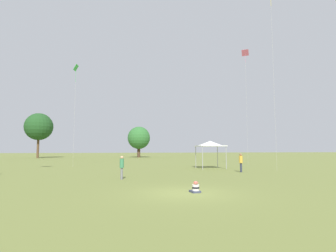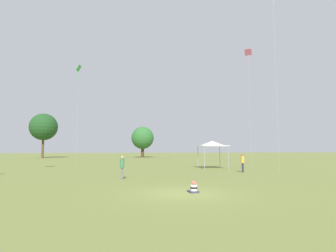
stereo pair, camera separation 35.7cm
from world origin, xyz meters
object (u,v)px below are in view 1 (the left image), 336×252
Objects in this scene: kite_1 at (271,5)px; distant_tree_1 at (139,138)px; kite_0 at (245,58)px; canopy_tent at (210,144)px; kite_3 at (76,73)px; person_standing_0 at (122,165)px; person_standing_1 at (241,161)px; seated_toddler at (195,188)px; distant_tree_0 at (39,127)px.

kite_1 is 2.42× the size of distant_tree_1.
canopy_tent is at bearing 116.34° from kite_0.
kite_1 is at bearing 121.37° from kite_3.
person_standing_0 is at bearing -139.00° from canopy_tent.
kite_0 reaches higher than kite_3.
kite_1 is (4.36, 0.79, 16.68)m from person_standing_1.
kite_3 is (-5.58, 14.85, 10.94)m from person_standing_0.
seated_toddler is 0.07× the size of distant_tree_1.
person_standing_1 is at bearing 136.52° from kite_0.
person_standing_0 is 12.00m from person_standing_1.
person_standing_0 is 51.10m from distant_tree_1.
person_standing_1 is at bearing -76.76° from canopy_tent.
person_standing_0 is 0.54× the size of canopy_tent.
distant_tree_1 is at bearing -108.07° from kite_1.
distant_tree_1 reaches higher than canopy_tent.
kite_0 is 2.06× the size of distant_tree_1.
person_standing_0 is at bearing -13.97° from kite_1.
distant_tree_1 is (-9.96, 46.00, -12.56)m from kite_1.
kite_0 is 1.52× the size of distant_tree_0.
person_standing_1 is at bearing -20.06° from kite_1.
seated_toddler is 7.54m from person_standing_0.
person_standing_0 is at bearing -96.51° from distant_tree_1.
kite_1 is 1.78× the size of distant_tree_0.
kite_1 is 1.53× the size of kite_3.
kite_3 reaches higher than seated_toddler.
distant_tree_0 reaches higher than person_standing_0.
seated_toddler is at bearing -74.79° from person_standing_0.
distant_tree_0 is (-29.40, 41.77, 4.97)m from canopy_tent.
kite_1 is at bearing -151.72° from person_standing_1.
distant_tree_0 is at bearing -102.11° from kite_3.
person_standing_1 is 56.31m from distant_tree_0.
distant_tree_0 reaches higher than distant_tree_1.
kite_1 reaches higher than person_standing_1.
kite_1 reaches higher than person_standing_0.
seated_toddler is 0.19× the size of canopy_tent.
person_standing_0 is 0.13× the size of kite_3.
kite_3 is (-9.12, 21.47, 11.76)m from seated_toddler.
kite_3 is 1.16× the size of distant_tree_0.
seated_toddler is at bearing -68.32° from distant_tree_0.
distant_tree_1 is at bearing -140.59° from kite_3.
canopy_tent is 0.28× the size of distant_tree_0.
person_standing_1 is 0.22× the size of distant_tree_1.
seated_toddler is 0.34× the size of person_standing_1.
kite_0 is at bearing -134.08° from kite_1.
seated_toddler is 57.48m from distant_tree_1.
person_standing_0 is 0.15× the size of distant_tree_0.
person_standing_0 is 28.17m from kite_0.
kite_3 is 38.51m from distant_tree_0.
distant_tree_0 reaches higher than person_standing_1.
kite_3 is 1.58× the size of distant_tree_1.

